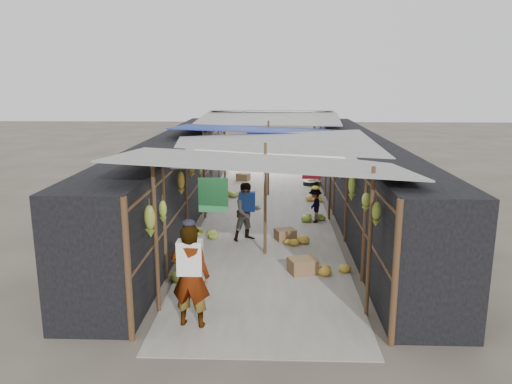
# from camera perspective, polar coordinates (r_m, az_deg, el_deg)

# --- Properties ---
(ground) EXTENTS (80.00, 80.00, 0.00)m
(ground) POSITION_cam_1_polar(r_m,az_deg,el_deg) (8.92, 0.67, -13.67)
(ground) COLOR #6B6356
(ground) RESTS_ON ground
(aisle_slab) EXTENTS (3.60, 16.00, 0.02)m
(aisle_slab) POSITION_cam_1_polar(r_m,az_deg,el_deg) (15.02, 1.28, -2.53)
(aisle_slab) COLOR #9E998E
(aisle_slab) RESTS_ON ground
(stall_left) EXTENTS (1.40, 15.00, 2.30)m
(stall_left) POSITION_cam_1_polar(r_m,az_deg,el_deg) (15.04, -9.05, 1.79)
(stall_left) COLOR black
(stall_left) RESTS_ON ground
(stall_right) EXTENTS (1.40, 15.00, 2.30)m
(stall_right) POSITION_cam_1_polar(r_m,az_deg,el_deg) (14.97, 11.69, 1.63)
(stall_right) COLOR black
(stall_right) RESTS_ON ground
(crate_near) EXTENTS (0.59, 0.53, 0.29)m
(crate_near) POSITION_cam_1_polar(r_m,az_deg,el_deg) (12.62, 3.36, -4.91)
(crate_near) COLOR olive
(crate_near) RESTS_ON ground
(crate_mid) EXTENTS (0.67, 0.60, 0.33)m
(crate_mid) POSITION_cam_1_polar(r_m,az_deg,el_deg) (10.56, 5.34, -8.43)
(crate_mid) COLOR olive
(crate_mid) RESTS_ON ground
(crate_back) EXTENTS (0.58, 0.52, 0.30)m
(crate_back) POSITION_cam_1_polar(r_m,az_deg,el_deg) (19.95, -1.47, 1.72)
(crate_back) COLOR olive
(crate_back) RESTS_ON ground
(black_basin) EXTENTS (0.58, 0.58, 0.17)m
(black_basin) POSITION_cam_1_polar(r_m,az_deg,el_deg) (19.17, 6.23, 1.00)
(black_basin) COLOR black
(black_basin) RESTS_ON ground
(vendor_elderly) EXTENTS (0.69, 0.51, 1.75)m
(vendor_elderly) POSITION_cam_1_polar(r_m,az_deg,el_deg) (8.21, -7.50, -9.50)
(vendor_elderly) COLOR white
(vendor_elderly) RESTS_ON ground
(shopper_blue) EXTENTS (0.90, 0.84, 1.48)m
(shopper_blue) POSITION_cam_1_polar(r_m,az_deg,el_deg) (12.45, -1.02, -2.29)
(shopper_blue) COLOR navy
(shopper_blue) RESTS_ON ground
(vendor_seated) EXTENTS (0.45, 0.69, 1.00)m
(vendor_seated) POSITION_cam_1_polar(r_m,az_deg,el_deg) (14.11, 6.75, -1.56)
(vendor_seated) COLOR #554F4A
(vendor_seated) RESTS_ON ground
(market_canopy) EXTENTS (5.62, 15.20, 2.77)m
(market_canopy) POSITION_cam_1_polar(r_m,az_deg,el_deg) (14.90, 1.44, 6.74)
(market_canopy) COLOR brown
(market_canopy) RESTS_ON ground
(hanging_bananas) EXTENTS (3.95, 13.76, 0.73)m
(hanging_bananas) POSITION_cam_1_polar(r_m,az_deg,el_deg) (14.62, 1.64, 3.78)
(hanging_bananas) COLOR olive
(hanging_bananas) RESTS_ON ground
(floor_bananas) EXTENTS (3.90, 9.82, 0.32)m
(floor_bananas) POSITION_cam_1_polar(r_m,az_deg,el_deg) (14.40, 2.26, -2.65)
(floor_bananas) COLOR olive
(floor_bananas) RESTS_ON ground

